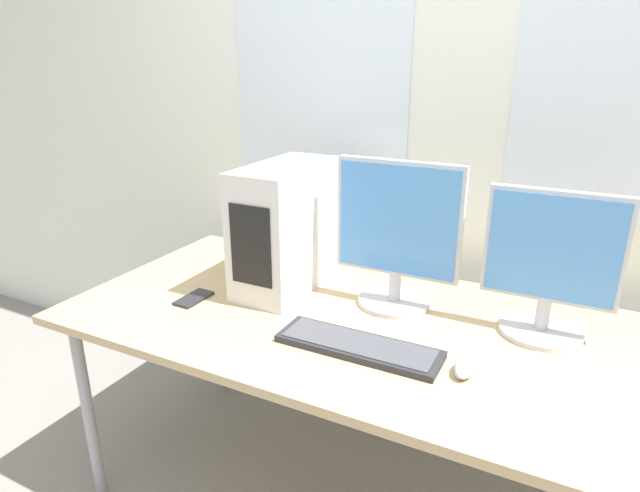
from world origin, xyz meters
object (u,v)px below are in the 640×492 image
at_px(mouse, 465,367).
at_px(cell_phone, 194,298).
at_px(monitor_main, 397,235).
at_px(keyboard, 358,346).
at_px(monitor_right_near, 550,266).
at_px(pc_tower, 287,227).

xyz_separation_m(mouse, cell_phone, (-0.91, 0.03, -0.01)).
bearing_deg(cell_phone, monitor_main, 25.59).
bearing_deg(mouse, monitor_main, 134.57).
bearing_deg(cell_phone, keyboard, -3.07).
bearing_deg(keyboard, monitor_right_near, 36.93).
height_order(keyboard, cell_phone, keyboard).
relative_size(monitor_main, keyboard, 1.03).
distance_m(pc_tower, keyboard, 0.54).
xyz_separation_m(monitor_main, keyboard, (0.01, -0.32, -0.23)).
height_order(monitor_main, keyboard, monitor_main).
relative_size(pc_tower, monitor_main, 0.94).
relative_size(monitor_right_near, mouse, 4.11).
distance_m(monitor_right_near, keyboard, 0.59).
bearing_deg(keyboard, pc_tower, 143.23).
distance_m(pc_tower, cell_phone, 0.40).
height_order(mouse, cell_phone, mouse).
bearing_deg(monitor_right_near, mouse, -115.49).
bearing_deg(mouse, pc_tower, 157.67).
xyz_separation_m(keyboard, mouse, (0.29, 0.02, 0.01)).
distance_m(keyboard, cell_phone, 0.62).
height_order(monitor_right_near, keyboard, monitor_right_near).
height_order(pc_tower, keyboard, pc_tower).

